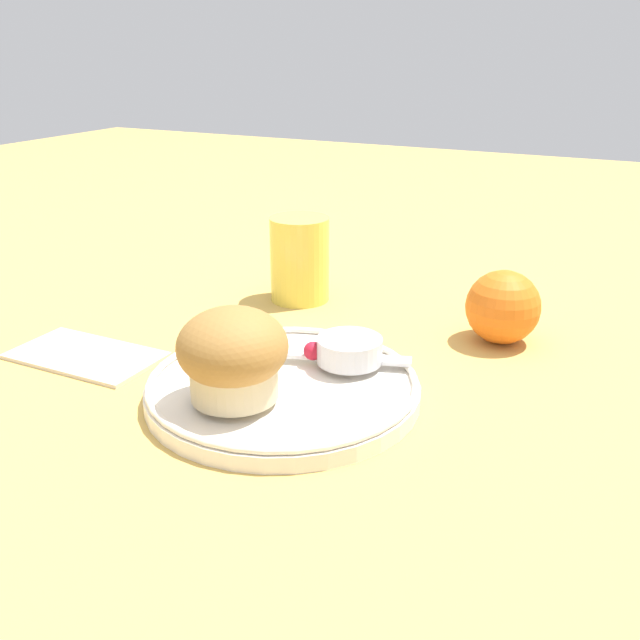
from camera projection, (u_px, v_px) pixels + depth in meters
name	position (u px, v px, depth m)	size (l,w,h in m)	color
ground_plane	(279.00, 401.00, 0.61)	(3.00, 3.00, 0.00)	tan
plate	(284.00, 388.00, 0.61)	(0.23, 0.23, 0.02)	silver
muffin	(233.00, 355.00, 0.56)	(0.09, 0.09, 0.07)	beige
cream_ramekin	(350.00, 349.00, 0.63)	(0.06, 0.06, 0.02)	silver
berry_pair	(321.00, 353.00, 0.63)	(0.03, 0.02, 0.02)	#B7192D
butter_knife	(324.00, 356.00, 0.64)	(0.15, 0.06, 0.00)	silver
orange_fruit	(503.00, 307.00, 0.71)	(0.07, 0.07, 0.07)	orange
juice_glass	(300.00, 259.00, 0.83)	(0.07, 0.07, 0.10)	#EAD14C
folded_napkin	(86.00, 354.00, 0.69)	(0.14, 0.08, 0.01)	beige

